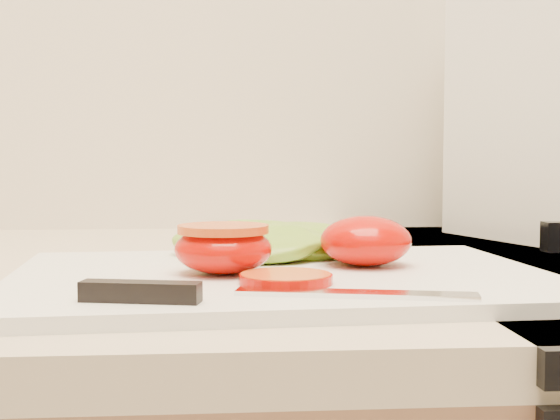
{
  "coord_description": "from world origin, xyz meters",
  "views": [
    {
      "loc": [
        0.01,
        0.98,
        1.03
      ],
      "look_at": [
        0.06,
        1.55,
        0.99
      ],
      "focal_mm": 50.0,
      "sensor_mm": 36.0,
      "label": 1
    }
  ],
  "objects": [
    {
      "name": "knife",
      "position": [
        0.02,
        1.44,
        0.94
      ],
      "size": [
        0.24,
        0.05,
        0.01
      ],
      "rotation": [
        0.0,
        0.0,
        -0.22
      ],
      "color": "silver",
      "rests_on": "cutting_board"
    },
    {
      "name": "cutting_board",
      "position": [
        0.06,
        1.54,
        0.94
      ],
      "size": [
        0.41,
        0.31,
        0.01
      ],
      "primitive_type": "cube",
      "rotation": [
        0.0,
        0.0,
        0.06
      ],
      "color": "silver",
      "rests_on": "counter"
    },
    {
      "name": "tomato_half_cut",
      "position": [
        0.01,
        1.54,
        0.96
      ],
      "size": [
        0.07,
        0.07,
        0.04
      ],
      "color": "#CF0001",
      "rests_on": "cutting_board"
    },
    {
      "name": "tomato_half_dome",
      "position": [
        0.12,
        1.57,
        0.96
      ],
      "size": [
        0.07,
        0.07,
        0.04
      ],
      "primitive_type": "ellipsoid",
      "color": "#CF0001",
      "rests_on": "cutting_board"
    },
    {
      "name": "tomato_slice_0",
      "position": [
        0.06,
        1.49,
        0.94
      ],
      "size": [
        0.06,
        0.06,
        0.01
      ],
      "primitive_type": "cylinder",
      "color": "orange",
      "rests_on": "cutting_board"
    },
    {
      "name": "lettuce_leaf_0",
      "position": [
        0.04,
        1.63,
        0.95
      ],
      "size": [
        0.17,
        0.15,
        0.03
      ],
      "primitive_type": "ellipsoid",
      "rotation": [
        0.0,
        0.0,
        -0.52
      ],
      "color": "#94BE32",
      "rests_on": "cutting_board"
    },
    {
      "name": "lettuce_leaf_1",
      "position": [
        0.08,
        1.63,
        0.95
      ],
      "size": [
        0.14,
        0.12,
        0.02
      ],
      "primitive_type": "ellipsoid",
      "rotation": [
        0.0,
        0.0,
        0.41
      ],
      "color": "#94BE32",
      "rests_on": "cutting_board"
    }
  ]
}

